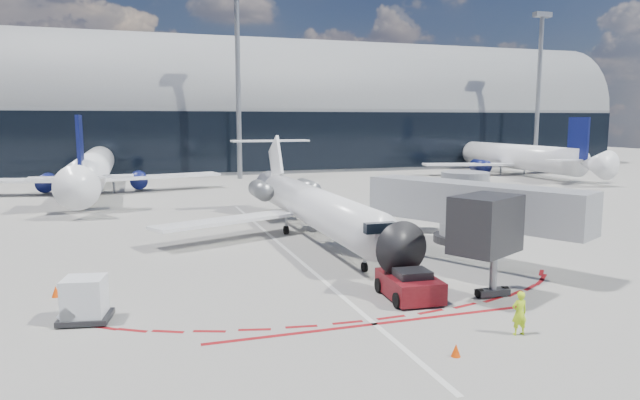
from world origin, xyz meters
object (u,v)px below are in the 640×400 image
object	(u,v)px
pushback_tug	(410,285)
ramp_worker	(519,313)
regional_jet	(310,204)
uld_container	(85,300)

from	to	relation	value
pushback_tug	ramp_worker	distance (m)	5.77
regional_jet	pushback_tug	distance (m)	15.18
regional_jet	pushback_tug	xyz separation A→B (m)	(0.22, -15.08, -1.69)
pushback_tug	regional_jet	bearing A→B (deg)	94.79
regional_jet	ramp_worker	bearing A→B (deg)	-83.96
regional_jet	ramp_worker	distance (m)	20.68
ramp_worker	uld_container	xyz separation A→B (m)	(-16.10, 6.74, 0.05)
regional_jet	pushback_tug	world-z (taller)	regional_jet
pushback_tug	ramp_worker	bearing A→B (deg)	-66.31
pushback_tug	uld_container	size ratio (longest dim) A/B	2.49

